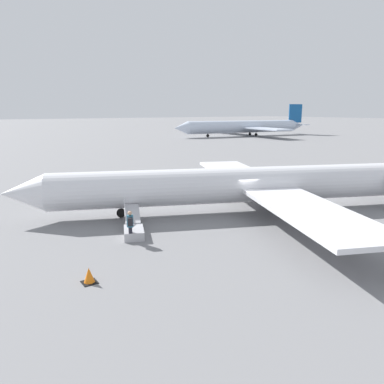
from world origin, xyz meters
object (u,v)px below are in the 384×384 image
at_px(airplane_far_left, 245,126).
at_px(boarding_stairs, 133,229).
at_px(airplane_main, 258,184).
at_px(passenger, 130,224).

relative_size(airplane_far_left, boarding_stairs, 10.21).
relative_size(airplane_main, passenger, 17.97).
height_order(airplane_far_left, boarding_stairs, airplane_far_left).
relative_size(airplane_main, boarding_stairs, 7.63).
xyz_separation_m(airplane_main, airplane_far_left, (-51.66, -60.18, 0.66)).
distance_m(airplane_main, passenger, 10.50).
height_order(boarding_stairs, passenger, passenger).
bearing_deg(boarding_stairs, airplane_far_left, -23.19).
bearing_deg(airplane_far_left, boarding_stairs, 52.02).
bearing_deg(boarding_stairs, airplane_main, -67.26).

